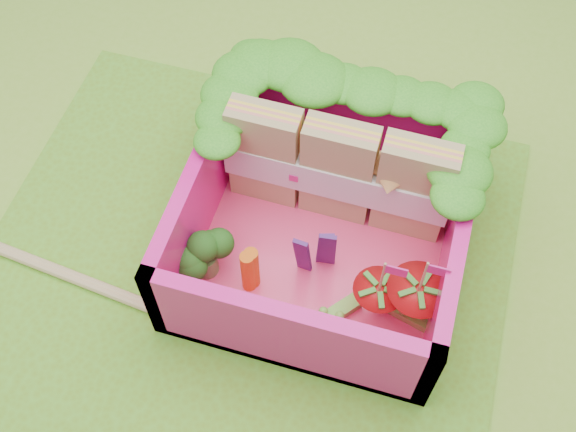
# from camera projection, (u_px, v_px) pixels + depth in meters

# --- Properties ---
(ground) EXTENTS (14.00, 14.00, 0.00)m
(ground) POSITION_uv_depth(u_px,v_px,m) (236.00, 289.00, 3.59)
(ground) COLOR #89C036
(ground) RESTS_ON ground
(placemat) EXTENTS (2.60, 2.60, 0.03)m
(placemat) POSITION_uv_depth(u_px,v_px,m) (235.00, 288.00, 3.57)
(placemat) COLOR #6BA425
(placemat) RESTS_ON ground
(bento_floor) EXTENTS (1.30, 1.30, 0.05)m
(bento_floor) POSITION_uv_depth(u_px,v_px,m) (322.00, 248.00, 3.65)
(bento_floor) COLOR #FA3F75
(bento_floor) RESTS_ON placemat
(bento_box) EXTENTS (1.30, 1.30, 0.55)m
(bento_box) POSITION_uv_depth(u_px,v_px,m) (324.00, 222.00, 3.44)
(bento_box) COLOR #ED1388
(bento_box) RESTS_ON placemat
(lettuce_ruffle) EXTENTS (1.43, 0.83, 0.11)m
(lettuce_ruffle) POSITION_uv_depth(u_px,v_px,m) (353.00, 102.00, 3.40)
(lettuce_ruffle) COLOR #28901A
(lettuce_ruffle) RESTS_ON bento_box
(sandwich_stack) EXTENTS (1.12, 0.18, 0.62)m
(sandwich_stack) POSITION_uv_depth(u_px,v_px,m) (339.00, 171.00, 3.50)
(sandwich_stack) COLOR tan
(sandwich_stack) RESTS_ON bento_floor
(broccoli) EXTENTS (0.35, 0.35, 0.24)m
(broccoli) POSITION_uv_depth(u_px,v_px,m) (204.00, 252.00, 3.41)
(broccoli) COLOR #629146
(broccoli) RESTS_ON bento_floor
(carrot_sticks) EXTENTS (0.08, 0.09, 0.29)m
(carrot_sticks) POSITION_uv_depth(u_px,v_px,m) (250.00, 270.00, 3.39)
(carrot_sticks) COLOR orange
(carrot_sticks) RESTS_ON bento_floor
(purple_wedges) EXTENTS (0.18, 0.10, 0.38)m
(purple_wedges) POSITION_uv_depth(u_px,v_px,m) (319.00, 251.00, 3.39)
(purple_wedges) COLOR #481A5E
(purple_wedges) RESTS_ON bento_floor
(strawberry_left) EXTENTS (0.24, 0.24, 0.48)m
(strawberry_left) POSITION_uv_depth(u_px,v_px,m) (377.00, 300.00, 3.32)
(strawberry_left) COLOR #B80B1E
(strawberry_left) RESTS_ON bento_floor
(strawberry_right) EXTENTS (0.29, 0.29, 0.53)m
(strawberry_right) POSITION_uv_depth(u_px,v_px,m) (415.00, 303.00, 3.29)
(strawberry_right) COLOR #B80B1E
(strawberry_right) RESTS_ON bento_floor
(snap_peas) EXTENTS (0.65, 0.33, 0.05)m
(snap_peas) POSITION_uv_depth(u_px,v_px,m) (371.00, 316.00, 3.39)
(snap_peas) COLOR #6EBF3C
(snap_peas) RESTS_ON bento_floor
(chopsticks) EXTENTS (2.01, 0.26, 0.04)m
(chopsticks) POSITION_uv_depth(u_px,v_px,m) (20.00, 256.00, 3.63)
(chopsticks) COLOR tan
(chopsticks) RESTS_ON placemat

